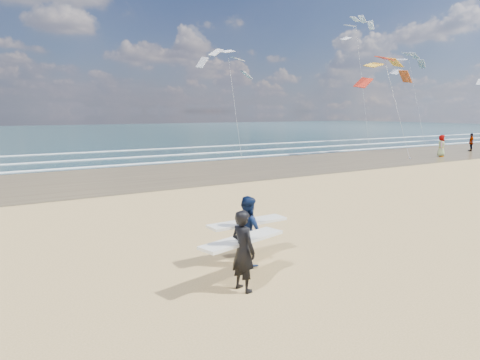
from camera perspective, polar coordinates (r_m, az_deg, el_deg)
wet_sand_strip at (r=35.31m, az=12.05°, el=2.71°), size 220.00×12.00×0.01m
ocean at (r=83.13m, az=-14.59°, el=6.21°), size 220.00×100.00×0.02m
foam_breakers at (r=43.16m, az=2.78°, el=4.10°), size 220.00×11.70×0.05m
surfer_near at (r=9.30m, az=0.40°, el=-9.19°), size 2.26×1.22×1.78m
surfer_far at (r=10.87m, az=1.12°, el=-6.62°), size 2.21×1.09×1.75m
beachgoer_0 at (r=40.32m, az=25.27°, el=4.14°), size 1.09×0.97×1.87m
beachgoer_1 at (r=47.26m, az=28.44°, el=4.44°), size 1.03×1.01×1.73m
kite_0 at (r=39.62m, az=19.64°, el=11.22°), size 6.51×4.82×9.71m
kite_1 at (r=37.93m, az=-0.96°, el=11.74°), size 5.49×4.70×10.21m
kite_2 at (r=58.55m, az=22.18°, el=11.41°), size 6.11×4.77×12.19m
kite_5 at (r=56.20m, az=15.81°, el=13.85°), size 5.68×4.72×16.28m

